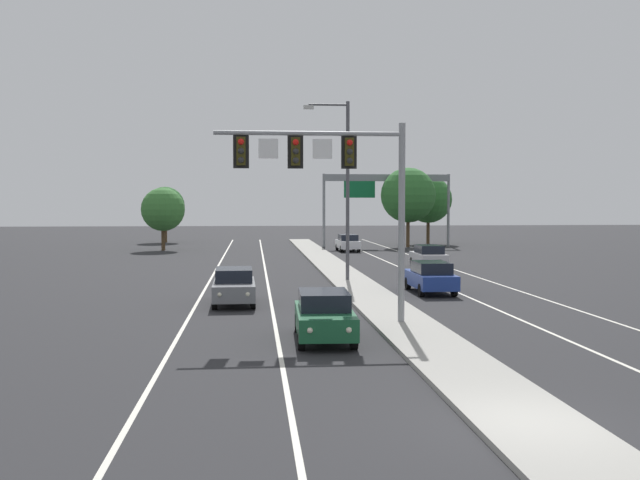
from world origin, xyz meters
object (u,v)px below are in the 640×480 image
car_oncoming_green (324,315)px  car_receding_blue (430,277)px  tree_far_left_a (165,206)px  street_lamp_median (344,180)px  highway_sign_gantry (387,187)px  overhead_signal_mast (336,175)px  car_oncoming_grey (234,286)px  car_receding_white (348,243)px  tree_far_right_c (428,200)px  tree_far_right_b (408,195)px  tree_far_left_b (163,210)px  car_receding_silver (429,256)px

car_oncoming_green → car_receding_blue: same height
car_receding_blue → tree_far_left_a: 52.08m
street_lamp_median → car_oncoming_green: bearing=-99.3°
highway_sign_gantry → overhead_signal_mast: bearing=-102.8°
car_oncoming_green → car_oncoming_grey: 9.21m
car_oncoming_green → tree_far_left_a: bearing=101.6°
car_receding_blue → car_receding_white: (-0.00, 31.38, 0.00)m
overhead_signal_mast → car_receding_blue: 11.81m
tree_far_right_c → tree_far_right_b: (-3.47, -5.54, 0.41)m
car_receding_blue → highway_sign_gantry: bearing=82.6°
tree_far_right_c → tree_far_left_b: size_ratio=1.26×
tree_far_left_a → highway_sign_gantry: bearing=-23.6°
car_receding_white → tree_far_left_a: bearing=137.7°
car_oncoming_green → tree_far_right_b: 51.07m
car_receding_white → tree_far_left_b: bearing=170.7°
street_lamp_median → car_oncoming_green: 17.89m
car_receding_silver → highway_sign_gantry: 24.90m
overhead_signal_mast → tree_far_right_b: tree_far_right_b is taller
car_receding_white → highway_sign_gantry: size_ratio=0.34×
tree_far_left_b → highway_sign_gantry: bearing=9.9°
tree_far_left_b → car_oncoming_green: bearing=-76.8°
street_lamp_median → car_receding_blue: (3.70, -5.21, -4.97)m
car_receding_white → tree_far_left_b: size_ratio=0.75×
car_receding_silver → highway_sign_gantry: (1.59, 24.27, 5.34)m
car_receding_blue → tree_far_right_b: 38.22m
car_oncoming_green → car_receding_blue: 13.42m
street_lamp_median → car_oncoming_green: (-2.77, -16.96, -4.97)m
tree_far_left_a → car_receding_silver: bearing=-57.4°
car_receding_blue → street_lamp_median: bearing=125.3°
car_receding_white → car_oncoming_grey: bearing=-105.6°
car_oncoming_grey → tree_far_right_b: tree_far_right_b is taller
overhead_signal_mast → highway_sign_gantry: highway_sign_gantry is taller
street_lamp_median → car_receding_silver: (7.02, 8.61, -4.97)m
street_lamp_median → tree_far_left_a: street_lamp_median is taller
overhead_signal_mast → tree_far_right_c: size_ratio=0.96×
street_lamp_median → tree_far_right_b: size_ratio=1.23×
car_receding_silver → tree_far_right_c: bearing=76.2°
car_receding_silver → car_receding_white: size_ratio=1.00×
car_oncoming_grey → car_receding_blue: (9.62, 3.10, 0.00)m
car_receding_silver → tree_far_left_b: (-20.62, 20.39, 3.07)m
car_oncoming_grey → car_receding_white: bearing=74.4°
overhead_signal_mast → car_oncoming_grey: overhead_signal_mast is taller
car_oncoming_grey → highway_sign_gantry: highway_sign_gantry is taller
tree_far_left_a → tree_far_left_b: bearing=-84.0°
car_oncoming_green → tree_far_right_c: bearing=72.8°
tree_far_left_a → tree_far_right_b: bearing=-23.4°
car_receding_silver → highway_sign_gantry: size_ratio=0.34×
overhead_signal_mast → car_receding_white: 41.24m
car_oncoming_green → tree_far_left_b: size_ratio=0.76×
tree_far_right_b → tree_far_left_b: tree_far_right_b is taller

